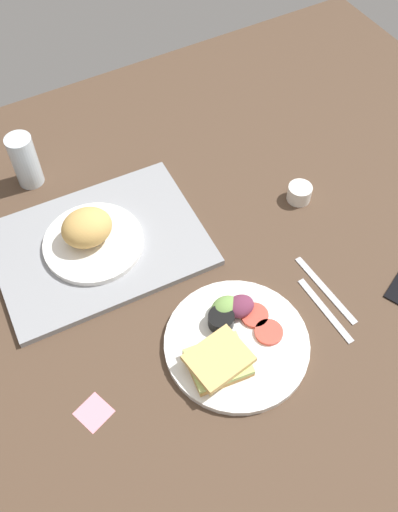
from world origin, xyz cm
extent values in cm
cube|color=#4C3828|center=(0.00, 0.00, -1.50)|extent=(190.00, 150.00, 3.00)
cube|color=gray|center=(-14.64, 18.31, 0.80)|extent=(46.45, 35.01, 1.60)
cylinder|color=white|center=(-15.82, 18.31, 2.30)|extent=(21.85, 21.85, 1.40)
ellipsoid|color=tan|center=(-16.23, 19.29, 6.74)|extent=(10.96, 9.46, 7.47)
cylinder|color=white|center=(-0.61, -17.00, 0.80)|extent=(28.47, 28.47, 1.60)
cube|color=tan|center=(-6.30, -19.56, 2.30)|extent=(11.94, 10.18, 1.40)
cube|color=#B2C66B|center=(-6.30, -19.56, 3.50)|extent=(12.09, 10.36, 1.00)
cube|color=#DBB266|center=(-6.30, -19.56, 4.70)|extent=(12.24, 10.57, 1.40)
cylinder|color=#D14738|center=(5.80, -18.42, 2.00)|extent=(5.60, 5.60, 0.80)
cylinder|color=#D14738|center=(5.37, -13.86, 2.00)|extent=(5.60, 5.60, 0.80)
cylinder|color=black|center=(-1.32, -12.01, 3.10)|extent=(5.20, 5.20, 3.00)
cylinder|color=#EFEACC|center=(-1.32, -12.01, 4.20)|extent=(4.26, 4.26, 0.60)
ellipsoid|color=#729E4C|center=(0.81, -10.16, 3.40)|extent=(6.00, 4.80, 3.60)
ellipsoid|color=#6B2D47|center=(3.38, -11.30, 3.40)|extent=(6.00, 4.80, 3.60)
cylinder|color=silver|center=(-21.33, 44.75, 6.77)|extent=(6.12, 6.12, 13.54)
cylinder|color=silver|center=(32.00, 8.76, 2.00)|extent=(5.60, 5.60, 4.00)
cube|color=#B7B7BC|center=(19.39, -19.00, 0.25)|extent=(1.79, 17.03, 0.50)
cube|color=#B7B7BC|center=(22.39, -15.00, 0.25)|extent=(2.36, 19.05, 0.50)
cube|color=pink|center=(-30.41, -16.01, 0.06)|extent=(7.18, 7.18, 0.12)
camera|label=1|loc=(-30.78, -56.47, 99.30)|focal=39.05mm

